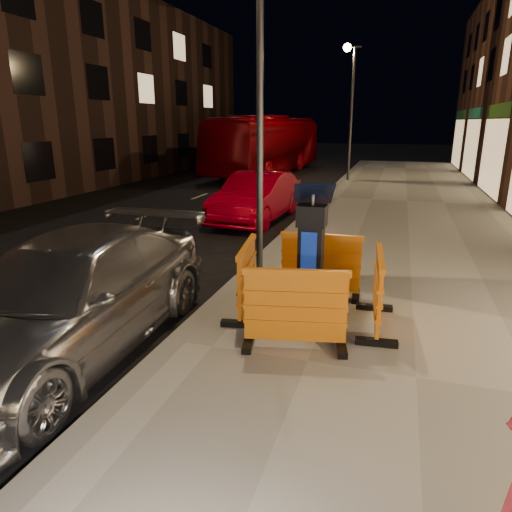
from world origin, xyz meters
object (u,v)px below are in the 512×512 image
(parking_kiosk, at_px, (311,257))
(barrier_bldgside, at_px, (378,291))
(car_red, at_px, (257,221))
(barrier_front, at_px, (295,309))
(bus_doubledecker, at_px, (267,173))
(barrier_back, at_px, (321,265))
(car_silver, at_px, (75,348))
(barrier_kerbside, at_px, (247,278))

(parking_kiosk, bearing_deg, barrier_bldgside, -6.52)
(barrier_bldgside, xyz_separation_m, car_red, (-3.89, 6.95, -0.67))
(barrier_front, distance_m, car_red, 8.46)
(parking_kiosk, bearing_deg, barrier_front, -96.52)
(parking_kiosk, relative_size, bus_doubledecker, 0.16)
(barrier_back, xyz_separation_m, car_silver, (-2.86, -2.53, -0.67))
(car_silver, bearing_deg, barrier_back, 40.44)
(barrier_front, bearing_deg, barrier_bldgside, 33.48)
(barrier_front, distance_m, barrier_kerbside, 1.34)
(barrier_back, height_order, car_silver, barrier_back)
(barrier_kerbside, distance_m, barrier_bldgside, 1.90)
(car_silver, relative_size, bus_doubledecker, 0.44)
(barrier_front, distance_m, car_silver, 3.00)
(barrier_kerbside, bearing_deg, barrier_front, -143.52)
(barrier_front, relative_size, car_red, 0.30)
(parking_kiosk, bearing_deg, bus_doubledecker, 101.09)
(barrier_back, distance_m, barrier_bldgside, 1.34)
(bus_doubledecker, bearing_deg, barrier_back, -65.78)
(car_red, bearing_deg, barrier_back, -60.66)
(barrier_front, relative_size, bus_doubledecker, 0.12)
(parking_kiosk, height_order, barrier_bldgside, parking_kiosk)
(barrier_back, bearing_deg, barrier_front, -93.52)
(barrier_back, relative_size, barrier_kerbside, 1.00)
(barrier_front, height_order, car_red, barrier_front)
(car_red, bearing_deg, car_silver, -86.19)
(barrier_kerbside, distance_m, car_red, 7.26)
(parking_kiosk, xyz_separation_m, car_red, (-2.94, 6.95, -1.08))
(bus_doubledecker, bearing_deg, car_red, -69.63)
(parking_kiosk, distance_m, bus_doubledecker, 20.74)
(barrier_back, xyz_separation_m, bus_doubledecker, (-6.26, 18.79, -0.67))
(barrier_kerbside, height_order, bus_doubledecker, bus_doubledecker)
(barrier_kerbside, xyz_separation_m, barrier_bldgside, (1.90, 0.00, 0.00))
(parking_kiosk, xyz_separation_m, barrier_kerbside, (-0.95, 0.00, -0.41))
(parking_kiosk, height_order, barrier_kerbside, parking_kiosk)
(parking_kiosk, distance_m, barrier_kerbside, 1.04)
(parking_kiosk, relative_size, car_silver, 0.36)
(bus_doubledecker, bearing_deg, car_silver, -75.15)
(parking_kiosk, distance_m, barrier_bldgside, 1.04)
(parking_kiosk, bearing_deg, barrier_kerbside, 173.48)
(car_red, bearing_deg, barrier_front, -66.34)
(parking_kiosk, xyz_separation_m, barrier_bldgside, (0.95, 0.00, -0.41))
(parking_kiosk, height_order, car_silver, parking_kiosk)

